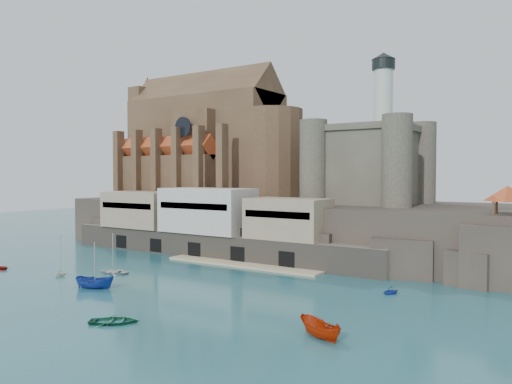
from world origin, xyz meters
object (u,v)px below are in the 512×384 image
Objects in this scene: pavilion at (508,195)px; boat_2 at (95,288)px; church at (210,148)px; castle_keep at (370,161)px.

pavilion is 1.14× the size of boat_2.
pavilion is at bearing -13.48° from church.
castle_keep is (40.21, -0.78, -3.81)m from church.
church reaches higher than castle_keep.
church is 40.39m from castle_keep.
boat_2 is at bearing -144.63° from pavilion.
pavilion reaches higher than boat_2.
boat_2 is (-20.98, -48.37, -18.31)m from castle_keep.
castle_keep is 5.21× the size of boat_2.
church is 8.35× the size of boat_2.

